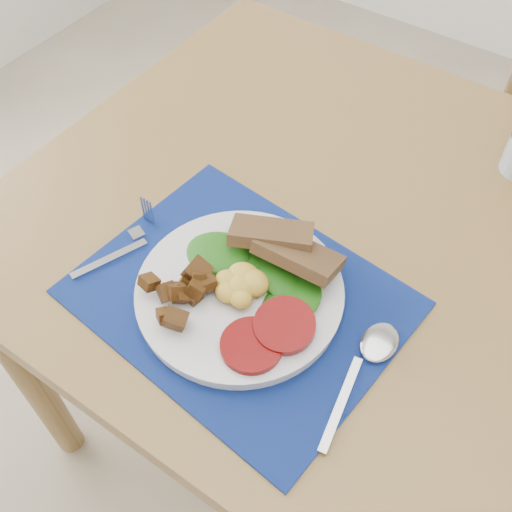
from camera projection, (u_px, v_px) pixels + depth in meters
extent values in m
cube|color=brown|center=(455.00, 283.00, 0.88)|extent=(1.40, 0.90, 0.04)
cylinder|color=brown|center=(29.00, 375.00, 1.20)|extent=(0.06, 0.06, 0.71)
cylinder|color=brown|center=(251.00, 156.00, 1.59)|extent=(0.06, 0.06, 0.71)
cylinder|color=#543A1E|center=(492.00, 176.00, 1.78)|extent=(0.03, 0.03, 0.37)
cylinder|color=#543A1E|center=(452.00, 241.00, 1.63)|extent=(0.03, 0.03, 0.37)
cube|color=black|center=(240.00, 297.00, 0.84)|extent=(0.46, 0.38, 0.00)
cylinder|color=silver|center=(240.00, 293.00, 0.83)|extent=(0.28, 0.28, 0.02)
ellipsoid|color=gold|center=(240.00, 287.00, 0.80)|extent=(0.07, 0.06, 0.03)
cylinder|color=#870604|center=(268.00, 336.00, 0.77)|extent=(0.08, 0.08, 0.01)
ellipsoid|color=#0C4408|center=(262.00, 270.00, 0.83)|extent=(0.15, 0.09, 0.01)
cube|color=brown|center=(285.00, 244.00, 0.83)|extent=(0.13, 0.10, 0.04)
cube|color=#B2B5BA|center=(109.00, 259.00, 0.87)|extent=(0.06, 0.12, 0.00)
cube|color=#B2B5BA|center=(145.00, 225.00, 0.91)|extent=(0.04, 0.06, 0.00)
cube|color=#B2B5BA|center=(341.00, 403.00, 0.73)|extent=(0.04, 0.14, 0.00)
ellipsoid|color=#B2B5BA|center=(379.00, 343.00, 0.79)|extent=(0.05, 0.07, 0.01)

